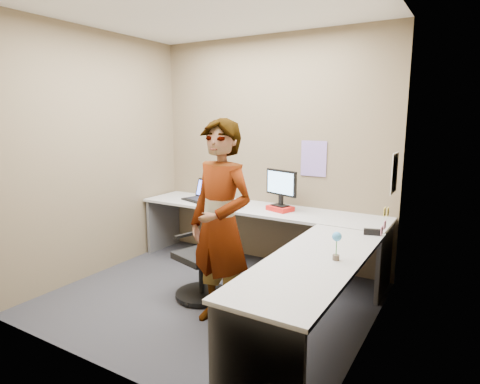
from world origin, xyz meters
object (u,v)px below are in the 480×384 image
Objects in this scene: office_chair at (206,258)px; person at (221,226)px; desk at (268,238)px; monitor at (281,185)px.

person is at bearing -24.74° from office_chair.
desk is 1.70× the size of person.
person is (0.07, -1.32, -0.14)m from monitor.
monitor is 1.33m from person.
person reaches higher than desk.
monitor reaches higher than desk.
desk is at bearing 51.63° from office_chair.
desk is 0.79m from person.
person is at bearing -95.91° from desk.
desk is 0.75m from monitor.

